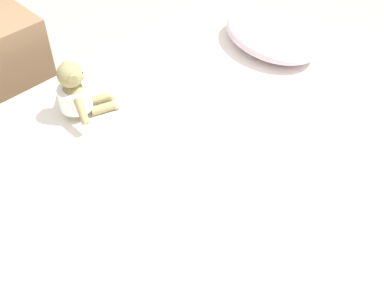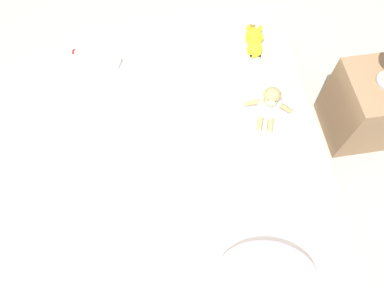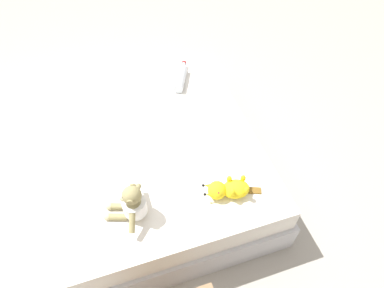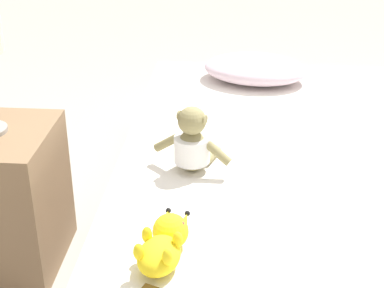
{
  "view_description": "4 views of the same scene",
  "coord_description": "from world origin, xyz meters",
  "px_view_note": "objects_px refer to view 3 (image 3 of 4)",
  "views": [
    {
      "loc": [
        0.85,
        -0.84,
        1.63
      ],
      "look_at": [
        0.0,
        0.0,
        0.45
      ],
      "focal_mm": 45.3,
      "sensor_mm": 36.0,
      "label": 1
    },
    {
      "loc": [
        0.13,
        0.86,
        2.24
      ],
      "look_at": [
        0.0,
        0.0,
        0.45
      ],
      "focal_mm": 34.06,
      "sensor_mm": 36.0,
      "label": 2
    },
    {
      "loc": [
        -1.36,
        -0.17,
        2.0
      ],
      "look_at": [
        -0.19,
        -0.55,
        0.52
      ],
      "focal_mm": 31.78,
      "sensor_mm": 36.0,
      "label": 3
    },
    {
      "loc": [
        -0.32,
        -1.92,
        1.39
      ],
      "look_at": [
        -0.46,
        -0.16,
        0.5
      ],
      "focal_mm": 55.21,
      "sensor_mm": 36.0,
      "label": 4
    }
  ],
  "objects_px": {
    "bed": "(101,174)",
    "plush_monkey": "(132,204)",
    "glass_bottle": "(181,78)",
    "plush_yellow_creature": "(228,189)"
  },
  "relations": [
    {
      "from": "bed",
      "to": "glass_bottle",
      "type": "relative_size",
      "value": 6.76
    },
    {
      "from": "bed",
      "to": "plush_monkey",
      "type": "bearing_deg",
      "value": -162.15
    },
    {
      "from": "plush_yellow_creature",
      "to": "glass_bottle",
      "type": "distance_m",
      "value": 0.98
    },
    {
      "from": "plush_monkey",
      "to": "plush_yellow_creature",
      "type": "bearing_deg",
      "value": -94.43
    },
    {
      "from": "bed",
      "to": "glass_bottle",
      "type": "distance_m",
      "value": 0.87
    },
    {
      "from": "bed",
      "to": "plush_yellow_creature",
      "type": "xyz_separation_m",
      "value": [
        -0.5,
        -0.65,
        0.25
      ]
    },
    {
      "from": "bed",
      "to": "plush_yellow_creature",
      "type": "distance_m",
      "value": 0.86
    },
    {
      "from": "plush_monkey",
      "to": "glass_bottle",
      "type": "xyz_separation_m",
      "value": [
        0.94,
        -0.54,
        -0.06
      ]
    },
    {
      "from": "bed",
      "to": "glass_bottle",
      "type": "height_order",
      "value": "glass_bottle"
    },
    {
      "from": "plush_monkey",
      "to": "plush_yellow_creature",
      "type": "distance_m",
      "value": 0.51
    }
  ]
}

